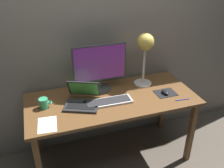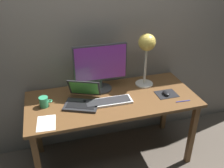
% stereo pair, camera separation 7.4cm
% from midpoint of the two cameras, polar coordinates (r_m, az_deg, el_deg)
% --- Properties ---
extents(ground_plane, '(4.80, 4.80, 0.00)m').
position_cam_midpoint_polar(ground_plane, '(2.79, 0.87, -16.29)').
color(ground_plane, brown).
rests_on(ground_plane, ground).
extents(back_wall, '(4.80, 0.06, 2.60)m').
position_cam_midpoint_polar(back_wall, '(2.46, -1.69, 12.77)').
color(back_wall, gray).
rests_on(back_wall, ground).
extents(desk, '(1.60, 0.70, 0.74)m').
position_cam_midpoint_polar(desk, '(2.37, 0.99, -4.91)').
color(desk, brown).
rests_on(desk, ground).
extents(monitor, '(0.52, 0.21, 0.47)m').
position_cam_midpoint_polar(monitor, '(2.36, -1.77, 4.29)').
color(monitor, '#38383A').
rests_on(monitor, desk).
extents(keyboard_main, '(0.44, 0.15, 0.03)m').
position_cam_midpoint_polar(keyboard_main, '(2.25, 0.07, -4.14)').
color(keyboard_main, silver).
rests_on(keyboard_main, desk).
extents(laptop, '(0.39, 0.38, 0.20)m').
position_cam_midpoint_polar(laptop, '(2.25, -5.86, -3.02)').
color(laptop, '#28282B').
rests_on(laptop, desk).
extents(desk_lamp, '(0.18, 0.18, 0.54)m').
position_cam_midpoint_polar(desk_lamp, '(2.42, 8.93, 8.39)').
color(desk_lamp, beige).
rests_on(desk_lamp, desk).
extents(mousepad, '(0.20, 0.16, 0.00)m').
position_cam_midpoint_polar(mousepad, '(2.45, 13.37, -2.29)').
color(mousepad, black).
rests_on(mousepad, desk).
extents(mouse, '(0.06, 0.10, 0.03)m').
position_cam_midpoint_polar(mouse, '(2.43, 13.30, -2.08)').
color(mouse, black).
rests_on(mouse, mousepad).
extents(coffee_mug, '(0.12, 0.08, 0.09)m').
position_cam_midpoint_polar(coffee_mug, '(2.26, -14.59, -4.04)').
color(coffee_mug, '#339966').
rests_on(coffee_mug, desk).
extents(paper_sheet_near_mouse, '(0.17, 0.22, 0.00)m').
position_cam_midpoint_polar(paper_sheet_near_mouse, '(2.07, -14.01, -8.79)').
color(paper_sheet_near_mouse, white).
rests_on(paper_sheet_near_mouse, desk).
extents(pen, '(0.14, 0.02, 0.01)m').
position_cam_midpoint_polar(pen, '(2.38, 17.03, -3.84)').
color(pen, '#2633A5').
rests_on(pen, desk).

